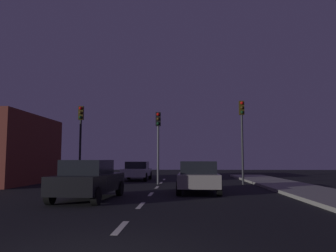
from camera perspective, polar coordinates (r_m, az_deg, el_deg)
ground_plane at (r=12.55m, az=-4.33°, el=-12.97°), size 80.00×80.00×0.00m
lane_stripe_second at (r=8.25m, az=-8.06°, el=-16.74°), size 0.16×1.60×0.01m
lane_stripe_third at (r=11.96m, az=-4.68°, el=-13.31°), size 0.16×1.60×0.01m
lane_stripe_fourth at (r=15.71m, az=-2.94°, el=-11.49°), size 0.16×1.60×0.01m
lane_stripe_fifth at (r=19.49m, az=-1.88°, el=-10.38°), size 0.16×1.60×0.01m
lane_stripe_sixth at (r=23.27m, az=-1.17°, el=-9.62°), size 0.16×1.60×0.01m
lane_stripe_seventh at (r=27.05m, az=-0.67°, el=-9.07°), size 0.16×1.60×0.01m
traffic_signal_left at (r=22.72m, az=-14.67°, el=-0.56°), size 0.32×0.38×5.09m
traffic_signal_center at (r=21.75m, az=-1.69°, el=-1.26°), size 0.32×0.38×4.66m
traffic_signal_right at (r=22.08m, az=12.48°, el=-0.01°), size 0.32×0.38×5.37m
car_stopped_ahead at (r=16.47m, az=5.17°, el=-8.57°), size 2.10×4.33×1.50m
car_adjacent_lane at (r=13.81m, az=-13.37°, el=-8.87°), size 2.17×4.41×1.57m
car_oncoming_far at (r=26.05m, az=-5.31°, el=-7.58°), size 2.03×3.95×1.42m
storefront_left at (r=24.87m, az=-26.72°, el=-3.60°), size 5.28×8.24×4.48m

